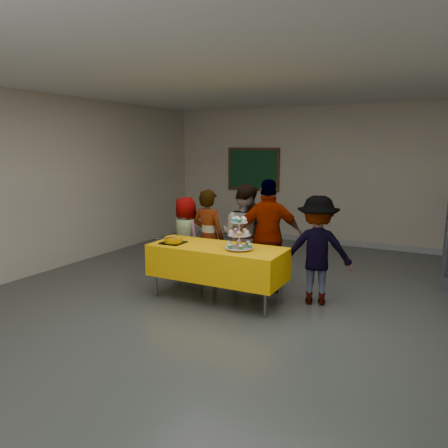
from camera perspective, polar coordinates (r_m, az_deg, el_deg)
The scene contains 10 objects.
room_shell at distance 4.96m, azimuth 2.52°, elevation 10.21°, with size 10.00×10.04×3.02m.
bake_table at distance 6.05m, azimuth -0.89°, elevation -4.91°, with size 1.88×0.78×0.77m.
cupcake_stand at distance 5.77m, azimuth 2.01°, elevation -1.59°, with size 0.38×0.38×0.44m.
bear_cake at distance 6.21m, azimuth -6.65°, elevation -1.99°, with size 0.32×0.36×0.12m.
schoolchild_a at distance 7.14m, azimuth -4.99°, elevation -1.75°, with size 0.65×0.42×1.32m, color slate.
schoolchild_b at distance 6.76m, azimuth -2.07°, elevation -1.69°, with size 0.54×0.36×1.48m, color slate.
schoolchild_c at distance 6.63m, azimuth 2.66°, elevation -1.54°, with size 0.76×0.60×1.57m, color slate.
schoolchild_d at distance 6.38m, azimuth 5.89°, elevation -1.61°, with size 0.98×0.41×1.66m, color slate.
schoolchild_e at distance 6.04m, azimuth 12.07°, elevation -3.36°, with size 0.96×0.55×1.48m, color slate.
noticeboard at distance 10.33m, azimuth 3.84°, elevation 7.14°, with size 1.30×0.05×1.00m.
Camera 1 is at (2.12, -4.46, 2.11)m, focal length 35.00 mm.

